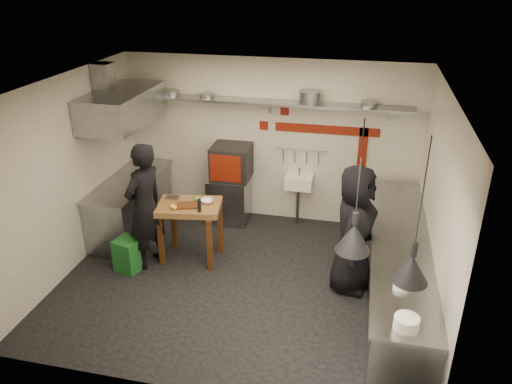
% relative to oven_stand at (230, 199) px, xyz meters
% --- Properties ---
extents(floor, '(5.00, 5.00, 0.00)m').
position_rel_oven_stand_xyz_m(floor, '(0.64, -1.77, -0.40)').
color(floor, black).
rests_on(floor, ground).
extents(ceiling, '(5.00, 5.00, 0.00)m').
position_rel_oven_stand_xyz_m(ceiling, '(0.64, -1.77, 2.40)').
color(ceiling, beige).
rests_on(ceiling, floor).
extents(wall_back, '(5.00, 0.04, 2.80)m').
position_rel_oven_stand_xyz_m(wall_back, '(0.64, 0.33, 1.00)').
color(wall_back, silver).
rests_on(wall_back, floor).
extents(wall_front, '(5.00, 0.04, 2.80)m').
position_rel_oven_stand_xyz_m(wall_front, '(0.64, -3.87, 1.00)').
color(wall_front, silver).
rests_on(wall_front, floor).
extents(wall_left, '(0.04, 4.20, 2.80)m').
position_rel_oven_stand_xyz_m(wall_left, '(-1.86, -1.77, 1.00)').
color(wall_left, silver).
rests_on(wall_left, floor).
extents(wall_right, '(0.04, 4.20, 2.80)m').
position_rel_oven_stand_xyz_m(wall_right, '(3.14, -1.77, 1.00)').
color(wall_right, silver).
rests_on(wall_right, floor).
extents(red_band_horiz, '(1.70, 0.02, 0.14)m').
position_rel_oven_stand_xyz_m(red_band_horiz, '(1.59, 0.31, 1.28)').
color(red_band_horiz, maroon).
rests_on(red_band_horiz, wall_back).
extents(red_band_vert, '(0.14, 0.02, 1.10)m').
position_rel_oven_stand_xyz_m(red_band_vert, '(2.19, 0.31, 0.80)').
color(red_band_vert, maroon).
rests_on(red_band_vert, wall_back).
extents(red_tile_a, '(0.14, 0.02, 0.14)m').
position_rel_oven_stand_xyz_m(red_tile_a, '(0.89, 0.31, 1.55)').
color(red_tile_a, maroon).
rests_on(red_tile_a, wall_back).
extents(red_tile_b, '(0.14, 0.02, 0.14)m').
position_rel_oven_stand_xyz_m(red_tile_b, '(0.54, 0.31, 1.28)').
color(red_tile_b, maroon).
rests_on(red_tile_b, wall_back).
extents(back_shelf, '(4.60, 0.34, 0.04)m').
position_rel_oven_stand_xyz_m(back_shelf, '(0.64, 0.15, 1.72)').
color(back_shelf, slate).
rests_on(back_shelf, wall_back).
extents(shelf_bracket_left, '(0.04, 0.06, 0.24)m').
position_rel_oven_stand_xyz_m(shelf_bracket_left, '(-1.26, 0.30, 1.62)').
color(shelf_bracket_left, slate).
rests_on(shelf_bracket_left, wall_back).
extents(shelf_bracket_mid, '(0.04, 0.06, 0.24)m').
position_rel_oven_stand_xyz_m(shelf_bracket_mid, '(0.64, 0.30, 1.62)').
color(shelf_bracket_mid, slate).
rests_on(shelf_bracket_mid, wall_back).
extents(shelf_bracket_right, '(0.04, 0.06, 0.24)m').
position_rel_oven_stand_xyz_m(shelf_bracket_right, '(2.54, 0.30, 1.62)').
color(shelf_bracket_right, slate).
rests_on(shelf_bracket_right, wall_back).
extents(pan_far_left, '(0.33, 0.33, 0.09)m').
position_rel_oven_stand_xyz_m(pan_far_left, '(-1.01, 0.15, 1.79)').
color(pan_far_left, slate).
rests_on(pan_far_left, back_shelf).
extents(pan_mid_left, '(0.31, 0.31, 0.07)m').
position_rel_oven_stand_xyz_m(pan_mid_left, '(-0.39, 0.15, 1.78)').
color(pan_mid_left, slate).
rests_on(pan_mid_left, back_shelf).
extents(stock_pot, '(0.42, 0.42, 0.20)m').
position_rel_oven_stand_xyz_m(stock_pot, '(1.31, 0.15, 1.84)').
color(stock_pot, slate).
rests_on(stock_pot, back_shelf).
extents(pan_right, '(0.30, 0.30, 0.08)m').
position_rel_oven_stand_xyz_m(pan_right, '(2.22, 0.15, 1.78)').
color(pan_right, slate).
rests_on(pan_right, back_shelf).
extents(oven_stand, '(0.68, 0.62, 0.80)m').
position_rel_oven_stand_xyz_m(oven_stand, '(0.00, 0.00, 0.00)').
color(oven_stand, slate).
rests_on(oven_stand, floor).
extents(combi_oven, '(0.65, 0.61, 0.58)m').
position_rel_oven_stand_xyz_m(combi_oven, '(0.04, 0.02, 0.69)').
color(combi_oven, black).
rests_on(combi_oven, oven_stand).
extents(oven_door, '(0.52, 0.04, 0.46)m').
position_rel_oven_stand_xyz_m(oven_door, '(0.02, -0.28, 0.69)').
color(oven_door, maroon).
rests_on(oven_door, combi_oven).
extents(oven_glass, '(0.32, 0.02, 0.34)m').
position_rel_oven_stand_xyz_m(oven_glass, '(0.01, -0.26, 0.69)').
color(oven_glass, black).
rests_on(oven_glass, oven_door).
extents(hand_sink, '(0.46, 0.34, 0.22)m').
position_rel_oven_stand_xyz_m(hand_sink, '(1.19, 0.15, 0.38)').
color(hand_sink, white).
rests_on(hand_sink, wall_back).
extents(sink_tap, '(0.03, 0.03, 0.14)m').
position_rel_oven_stand_xyz_m(sink_tap, '(1.19, 0.15, 0.56)').
color(sink_tap, slate).
rests_on(sink_tap, hand_sink).
extents(sink_drain, '(0.06, 0.06, 0.66)m').
position_rel_oven_stand_xyz_m(sink_drain, '(1.19, 0.11, -0.06)').
color(sink_drain, slate).
rests_on(sink_drain, floor).
extents(utensil_rail, '(0.90, 0.02, 0.02)m').
position_rel_oven_stand_xyz_m(utensil_rail, '(1.19, 0.29, 0.92)').
color(utensil_rail, slate).
rests_on(utensil_rail, wall_back).
extents(counter_right, '(0.70, 3.80, 0.90)m').
position_rel_oven_stand_xyz_m(counter_right, '(2.79, -1.77, 0.05)').
color(counter_right, slate).
rests_on(counter_right, floor).
extents(counter_right_top, '(0.76, 3.90, 0.03)m').
position_rel_oven_stand_xyz_m(counter_right_top, '(2.79, -1.77, 0.52)').
color(counter_right_top, slate).
rests_on(counter_right_top, counter_right).
extents(plate_stack, '(0.27, 0.27, 0.13)m').
position_rel_oven_stand_xyz_m(plate_stack, '(2.76, -3.49, 0.60)').
color(plate_stack, white).
rests_on(plate_stack, counter_right_top).
extents(small_bowl_right, '(0.19, 0.19, 0.05)m').
position_rel_oven_stand_xyz_m(small_bowl_right, '(2.74, -2.83, 0.56)').
color(small_bowl_right, white).
rests_on(small_bowl_right, counter_right_top).
extents(counter_left, '(0.70, 1.90, 0.90)m').
position_rel_oven_stand_xyz_m(counter_left, '(-1.51, -0.72, 0.05)').
color(counter_left, slate).
rests_on(counter_left, floor).
extents(counter_left_top, '(0.76, 2.00, 0.03)m').
position_rel_oven_stand_xyz_m(counter_left_top, '(-1.51, -0.72, 0.52)').
color(counter_left_top, slate).
rests_on(counter_left_top, counter_left).
extents(extractor_hood, '(0.78, 1.60, 0.50)m').
position_rel_oven_stand_xyz_m(extractor_hood, '(-1.46, -0.72, 1.75)').
color(extractor_hood, slate).
rests_on(extractor_hood, ceiling).
extents(hood_duct, '(0.28, 0.28, 0.50)m').
position_rel_oven_stand_xyz_m(hood_duct, '(-1.71, -0.72, 2.15)').
color(hood_duct, slate).
rests_on(hood_duct, ceiling).
extents(green_bin, '(0.41, 0.41, 0.50)m').
position_rel_oven_stand_xyz_m(green_bin, '(-1.03, -1.85, -0.15)').
color(green_bin, '#185A21').
rests_on(green_bin, floor).
extents(prep_table, '(1.01, 0.78, 0.92)m').
position_rel_oven_stand_xyz_m(prep_table, '(-0.23, -1.34, 0.06)').
color(prep_table, brown).
rests_on(prep_table, floor).
extents(cutting_board, '(0.38, 0.32, 0.02)m').
position_rel_oven_stand_xyz_m(cutting_board, '(-0.23, -1.41, 0.53)').
color(cutting_board, '#4D2810').
rests_on(cutting_board, prep_table).
extents(pepper_mill, '(0.06, 0.06, 0.20)m').
position_rel_oven_stand_xyz_m(pepper_mill, '(-0.00, -1.55, 0.62)').
color(pepper_mill, black).
rests_on(pepper_mill, prep_table).
extents(lemon_a, '(0.09, 0.09, 0.08)m').
position_rel_oven_stand_xyz_m(lemon_a, '(-0.41, -1.55, 0.56)').
color(lemon_a, gold).
rests_on(lemon_a, prep_table).
extents(lemon_b, '(0.08, 0.08, 0.07)m').
position_rel_oven_stand_xyz_m(lemon_b, '(-0.37, -1.57, 0.56)').
color(lemon_b, gold).
rests_on(lemon_b, prep_table).
extents(veg_ball, '(0.11, 0.11, 0.09)m').
position_rel_oven_stand_xyz_m(veg_ball, '(-0.14, -1.25, 0.57)').
color(veg_ball, '#4D8438').
rests_on(veg_ball, prep_table).
extents(steel_tray, '(0.20, 0.14, 0.03)m').
position_rel_oven_stand_xyz_m(steel_tray, '(-0.54, -1.22, 0.54)').
color(steel_tray, slate).
rests_on(steel_tray, prep_table).
extents(bowl, '(0.23, 0.23, 0.06)m').
position_rel_oven_stand_xyz_m(bowl, '(0.01, -1.25, 0.55)').
color(bowl, white).
rests_on(bowl, prep_table).
extents(heat_lamp_near, '(0.42, 0.42, 1.48)m').
position_rel_oven_stand_xyz_m(heat_lamp_near, '(2.18, -2.81, 1.66)').
color(heat_lamp_near, black).
rests_on(heat_lamp_near, ceiling).
extents(heat_lamp_far, '(0.39, 0.39, 1.51)m').
position_rel_oven_stand_xyz_m(heat_lamp_far, '(2.76, -3.22, 1.64)').
color(heat_lamp_far, black).
rests_on(heat_lamp_far, ceiling).
extents(chef_left, '(0.66, 0.81, 1.91)m').
position_rel_oven_stand_xyz_m(chef_left, '(-0.80, -1.63, 0.56)').
color(chef_left, black).
rests_on(chef_left, floor).
extents(chef_right, '(0.77, 1.00, 1.82)m').
position_rel_oven_stand_xyz_m(chef_right, '(2.18, -1.57, 0.51)').
color(chef_right, black).
rests_on(chef_right, floor).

